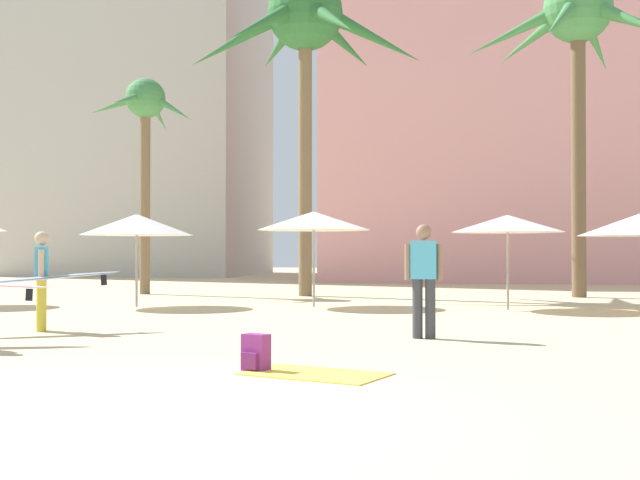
{
  "coord_description": "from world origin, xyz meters",
  "views": [
    {
      "loc": [
        2.5,
        -6.33,
        1.36
      ],
      "look_at": [
        0.32,
        7.52,
        1.56
      ],
      "focal_mm": 45.16,
      "sensor_mm": 36.0,
      "label": 1
    }
  ],
  "objects_px": {
    "palm_tree_center": "(578,31)",
    "person_mid_left": "(38,277)",
    "cafe_umbrella_0": "(508,224)",
    "cafe_umbrella_5": "(314,221)",
    "backpack": "(255,353)",
    "beach_towel": "(315,374)",
    "cafe_umbrella_4": "(137,225)",
    "palm_tree_left": "(305,30)",
    "palm_tree_far_left": "(145,120)",
    "person_mid_center": "(424,276)"
  },
  "relations": [
    {
      "from": "palm_tree_center",
      "to": "person_mid_left",
      "type": "xyz_separation_m",
      "value": [
        -10.73,
        -12.11,
        -7.03
      ]
    },
    {
      "from": "cafe_umbrella_0",
      "to": "cafe_umbrella_5",
      "type": "distance_m",
      "value": 4.66
    },
    {
      "from": "palm_tree_center",
      "to": "cafe_umbrella_5",
      "type": "height_order",
      "value": "palm_tree_center"
    },
    {
      "from": "palm_tree_center",
      "to": "backpack",
      "type": "relative_size",
      "value": 22.92
    },
    {
      "from": "cafe_umbrella_0",
      "to": "beach_towel",
      "type": "xyz_separation_m",
      "value": [
        -2.85,
        -10.5,
        -2.0
      ]
    },
    {
      "from": "palm_tree_center",
      "to": "person_mid_left",
      "type": "height_order",
      "value": "palm_tree_center"
    },
    {
      "from": "cafe_umbrella_4",
      "to": "beach_towel",
      "type": "xyz_separation_m",
      "value": [
        6.09,
        -10.03,
        -2.01
      ]
    },
    {
      "from": "palm_tree_left",
      "to": "backpack",
      "type": "bearing_deg",
      "value": -82.12
    },
    {
      "from": "cafe_umbrella_0",
      "to": "palm_tree_far_left",
      "type": "bearing_deg",
      "value": 154.63
    },
    {
      "from": "palm_tree_center",
      "to": "cafe_umbrella_0",
      "type": "xyz_separation_m",
      "value": [
        -2.48,
        -5.53,
        -5.94
      ]
    },
    {
      "from": "cafe_umbrella_5",
      "to": "person_mid_center",
      "type": "bearing_deg",
      "value": -67.29
    },
    {
      "from": "cafe_umbrella_0",
      "to": "person_mid_center",
      "type": "height_order",
      "value": "cafe_umbrella_0"
    },
    {
      "from": "cafe_umbrella_5",
      "to": "beach_towel",
      "type": "height_order",
      "value": "cafe_umbrella_5"
    },
    {
      "from": "palm_tree_far_left",
      "to": "cafe_umbrella_0",
      "type": "relative_size",
      "value": 2.63
    },
    {
      "from": "cafe_umbrella_0",
      "to": "cafe_umbrella_4",
      "type": "distance_m",
      "value": 8.95
    },
    {
      "from": "palm_tree_left",
      "to": "backpack",
      "type": "xyz_separation_m",
      "value": [
        2.11,
        -15.26,
        -7.97
      ]
    },
    {
      "from": "palm_tree_center",
      "to": "cafe_umbrella_5",
      "type": "bearing_deg",
      "value": -143.59
    },
    {
      "from": "palm_tree_left",
      "to": "cafe_umbrella_5",
      "type": "height_order",
      "value": "palm_tree_left"
    },
    {
      "from": "beach_towel",
      "to": "backpack",
      "type": "bearing_deg",
      "value": 167.77
    },
    {
      "from": "beach_towel",
      "to": "cafe_umbrella_5",
      "type": "bearing_deg",
      "value": 99.48
    },
    {
      "from": "beach_towel",
      "to": "person_mid_center",
      "type": "relative_size",
      "value": 0.86
    },
    {
      "from": "person_mid_left",
      "to": "palm_tree_far_left",
      "type": "bearing_deg",
      "value": -103.2
    },
    {
      "from": "backpack",
      "to": "person_mid_left",
      "type": "height_order",
      "value": "person_mid_left"
    },
    {
      "from": "cafe_umbrella_4",
      "to": "cafe_umbrella_5",
      "type": "height_order",
      "value": "cafe_umbrella_5"
    },
    {
      "from": "backpack",
      "to": "cafe_umbrella_4",
      "type": "bearing_deg",
      "value": -127.98
    },
    {
      "from": "palm_tree_far_left",
      "to": "person_mid_left",
      "type": "relative_size",
      "value": 2.67
    },
    {
      "from": "palm_tree_center",
      "to": "backpack",
      "type": "distance_m",
      "value": 18.68
    },
    {
      "from": "palm_tree_left",
      "to": "person_mid_left",
      "type": "bearing_deg",
      "value": -102.58
    },
    {
      "from": "cafe_umbrella_4",
      "to": "cafe_umbrella_5",
      "type": "xyz_separation_m",
      "value": [
        4.29,
        0.74,
        0.1
      ]
    },
    {
      "from": "cafe_umbrella_4",
      "to": "backpack",
      "type": "xyz_separation_m",
      "value": [
        5.37,
        -9.87,
        -1.82
      ]
    },
    {
      "from": "palm_tree_center",
      "to": "backpack",
      "type": "bearing_deg",
      "value": -110.87
    },
    {
      "from": "cafe_umbrella_5",
      "to": "person_mid_center",
      "type": "distance_m",
      "value": 7.55
    },
    {
      "from": "palm_tree_center",
      "to": "person_mid_center",
      "type": "xyz_separation_m",
      "value": [
        -4.25,
        -12.15,
        -6.97
      ]
    },
    {
      "from": "cafe_umbrella_5",
      "to": "cafe_umbrella_4",
      "type": "bearing_deg",
      "value": -170.19
    },
    {
      "from": "palm_tree_far_left",
      "to": "palm_tree_center",
      "type": "bearing_deg",
      "value": 1.49
    },
    {
      "from": "beach_towel",
      "to": "backpack",
      "type": "distance_m",
      "value": 0.76
    },
    {
      "from": "person_mid_center",
      "to": "palm_tree_left",
      "type": "bearing_deg",
      "value": 21.06
    },
    {
      "from": "palm_tree_far_left",
      "to": "person_mid_left",
      "type": "distance_m",
      "value": 12.93
    },
    {
      "from": "person_mid_left",
      "to": "palm_tree_left",
      "type": "bearing_deg",
      "value": -128.66
    },
    {
      "from": "palm_tree_far_left",
      "to": "palm_tree_left",
      "type": "height_order",
      "value": "palm_tree_left"
    },
    {
      "from": "palm_tree_far_left",
      "to": "person_mid_center",
      "type": "distance_m",
      "value": 15.63
    },
    {
      "from": "palm_tree_center",
      "to": "beach_towel",
      "type": "relative_size",
      "value": 6.29
    },
    {
      "from": "backpack",
      "to": "person_mid_center",
      "type": "bearing_deg",
      "value": 177.69
    },
    {
      "from": "beach_towel",
      "to": "person_mid_left",
      "type": "xyz_separation_m",
      "value": [
        -5.4,
        3.92,
        0.91
      ]
    },
    {
      "from": "cafe_umbrella_4",
      "to": "palm_tree_left",
      "type": "bearing_deg",
      "value": 58.84
    },
    {
      "from": "person_mid_center",
      "to": "beach_towel",
      "type": "bearing_deg",
      "value": 166.73
    },
    {
      "from": "palm_tree_far_left",
      "to": "palm_tree_left",
      "type": "relative_size",
      "value": 0.7
    },
    {
      "from": "palm_tree_far_left",
      "to": "backpack",
      "type": "relative_size",
      "value": 16.44
    },
    {
      "from": "palm_tree_left",
      "to": "beach_towel",
      "type": "height_order",
      "value": "palm_tree_left"
    },
    {
      "from": "palm_tree_far_left",
      "to": "cafe_umbrella_4",
      "type": "xyz_separation_m",
      "value": [
        2.0,
        -5.65,
        -3.56
      ]
    }
  ]
}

